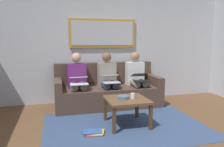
{
  "coord_description": "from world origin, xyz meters",
  "views": [
    {
      "loc": [
        1.09,
        2.45,
        1.38
      ],
      "look_at": [
        0.0,
        -1.7,
        0.75
      ],
      "focal_mm": 35.58,
      "sensor_mm": 36.0,
      "label": 1
    }
  ],
  "objects_px": {
    "bowl": "(123,97)",
    "person_middle": "(108,78)",
    "laptop_silver": "(111,79)",
    "coffee_table": "(127,102)",
    "magazine_stack": "(94,132)",
    "cup": "(133,96)",
    "person_right": "(77,79)",
    "framed_mirror": "(103,33)",
    "laptop_white": "(79,80)",
    "couch": "(107,91)",
    "person_left": "(136,77)",
    "laptop_black": "(140,78)"
  },
  "relations": [
    {
      "from": "laptop_black",
      "to": "person_right",
      "type": "relative_size",
      "value": 0.31
    },
    {
      "from": "coffee_table",
      "to": "couch",
      "type": "bearing_deg",
      "value": -88.08
    },
    {
      "from": "laptop_silver",
      "to": "person_right",
      "type": "distance_m",
      "value": 0.68
    },
    {
      "from": "coffee_table",
      "to": "laptop_white",
      "type": "relative_size",
      "value": 1.97
    },
    {
      "from": "couch",
      "to": "bowl",
      "type": "height_order",
      "value": "couch"
    },
    {
      "from": "person_left",
      "to": "laptop_silver",
      "type": "relative_size",
      "value": 3.22
    },
    {
      "from": "couch",
      "to": "magazine_stack",
      "type": "height_order",
      "value": "couch"
    },
    {
      "from": "cup",
      "to": "person_right",
      "type": "height_order",
      "value": "person_right"
    },
    {
      "from": "person_left",
      "to": "framed_mirror",
      "type": "bearing_deg",
      "value": -35.53
    },
    {
      "from": "coffee_table",
      "to": "person_right",
      "type": "bearing_deg",
      "value": -59.35
    },
    {
      "from": "bowl",
      "to": "magazine_stack",
      "type": "distance_m",
      "value": 0.73
    },
    {
      "from": "coffee_table",
      "to": "magazine_stack",
      "type": "distance_m",
      "value": 0.72
    },
    {
      "from": "cup",
      "to": "laptop_white",
      "type": "xyz_separation_m",
      "value": [
        0.77,
        -0.92,
        0.14
      ]
    },
    {
      "from": "coffee_table",
      "to": "person_middle",
      "type": "height_order",
      "value": "person_middle"
    },
    {
      "from": "bowl",
      "to": "coffee_table",
      "type": "bearing_deg",
      "value": 168.42
    },
    {
      "from": "cup",
      "to": "laptop_silver",
      "type": "distance_m",
      "value": 0.95
    },
    {
      "from": "person_left",
      "to": "laptop_white",
      "type": "xyz_separation_m",
      "value": [
        1.28,
        0.25,
        0.02
      ]
    },
    {
      "from": "person_left",
      "to": "magazine_stack",
      "type": "distance_m",
      "value": 1.9
    },
    {
      "from": "framed_mirror",
      "to": "cup",
      "type": "distance_m",
      "value": 1.95
    },
    {
      "from": "person_right",
      "to": "laptop_white",
      "type": "xyz_separation_m",
      "value": [
        -0.0,
        0.25,
        0.02
      ]
    },
    {
      "from": "framed_mirror",
      "to": "coffee_table",
      "type": "distance_m",
      "value": 1.98
    },
    {
      "from": "framed_mirror",
      "to": "laptop_black",
      "type": "height_order",
      "value": "framed_mirror"
    },
    {
      "from": "person_middle",
      "to": "person_right",
      "type": "distance_m",
      "value": 0.64
    },
    {
      "from": "couch",
      "to": "laptop_white",
      "type": "bearing_deg",
      "value": 26.39
    },
    {
      "from": "coffee_table",
      "to": "laptop_white",
      "type": "bearing_deg",
      "value": -52.9
    },
    {
      "from": "person_left",
      "to": "person_middle",
      "type": "distance_m",
      "value": 0.64
    },
    {
      "from": "bowl",
      "to": "person_middle",
      "type": "bearing_deg",
      "value": -90.92
    },
    {
      "from": "person_middle",
      "to": "laptop_silver",
      "type": "xyz_separation_m",
      "value": [
        0.0,
        0.24,
        0.02
      ]
    },
    {
      "from": "bowl",
      "to": "laptop_silver",
      "type": "bearing_deg",
      "value": -91.16
    },
    {
      "from": "bowl",
      "to": "laptop_white",
      "type": "bearing_deg",
      "value": -55.0
    },
    {
      "from": "laptop_white",
      "to": "magazine_stack",
      "type": "height_order",
      "value": "laptop_white"
    },
    {
      "from": "bowl",
      "to": "laptop_white",
      "type": "height_order",
      "value": "laptop_white"
    },
    {
      "from": "coffee_table",
      "to": "laptop_silver",
      "type": "distance_m",
      "value": 0.94
    },
    {
      "from": "person_left",
      "to": "laptop_white",
      "type": "relative_size",
      "value": 3.36
    },
    {
      "from": "cup",
      "to": "laptop_silver",
      "type": "relative_size",
      "value": 0.25
    },
    {
      "from": "coffee_table",
      "to": "laptop_black",
      "type": "relative_size",
      "value": 1.87
    },
    {
      "from": "laptop_black",
      "to": "person_right",
      "type": "bearing_deg",
      "value": -10.48
    },
    {
      "from": "person_right",
      "to": "laptop_white",
      "type": "distance_m",
      "value": 0.25
    },
    {
      "from": "framed_mirror",
      "to": "coffee_table",
      "type": "height_order",
      "value": "framed_mirror"
    },
    {
      "from": "bowl",
      "to": "person_middle",
      "type": "xyz_separation_m",
      "value": [
        -0.02,
        -1.14,
        0.14
      ]
    },
    {
      "from": "couch",
      "to": "bowl",
      "type": "bearing_deg",
      "value": 89.13
    },
    {
      "from": "person_left",
      "to": "magazine_stack",
      "type": "relative_size",
      "value": 3.28
    },
    {
      "from": "person_middle",
      "to": "bowl",
      "type": "bearing_deg",
      "value": 89.08
    },
    {
      "from": "laptop_white",
      "to": "couch",
      "type": "bearing_deg",
      "value": -153.61
    },
    {
      "from": "coffee_table",
      "to": "person_right",
      "type": "distance_m",
      "value": 1.35
    },
    {
      "from": "person_left",
      "to": "laptop_silver",
      "type": "xyz_separation_m",
      "value": [
        0.64,
        0.24,
        0.02
      ]
    },
    {
      "from": "cup",
      "to": "magazine_stack",
      "type": "bearing_deg",
      "value": 16.08
    },
    {
      "from": "cup",
      "to": "bowl",
      "type": "height_order",
      "value": "cup"
    },
    {
      "from": "laptop_white",
      "to": "magazine_stack",
      "type": "distance_m",
      "value": 1.27
    },
    {
      "from": "couch",
      "to": "cup",
      "type": "height_order",
      "value": "couch"
    }
  ]
}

